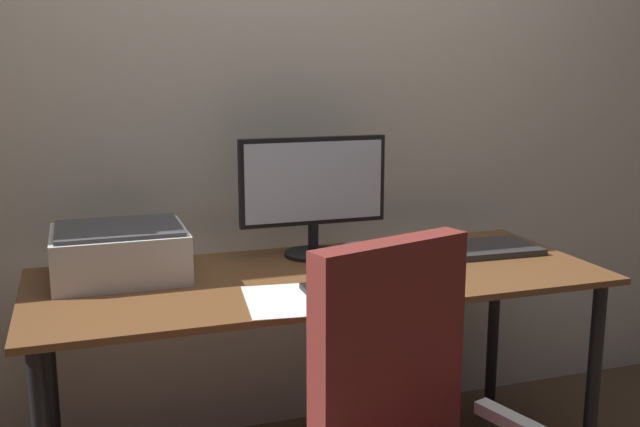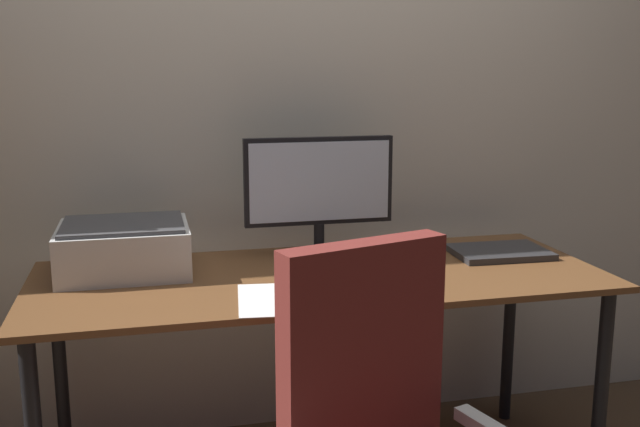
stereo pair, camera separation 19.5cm
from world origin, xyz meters
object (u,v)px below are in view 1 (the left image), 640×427
object	(u,v)px
coffee_mug	(358,258)
printer	(120,252)
keyboard	(352,287)
mouse	(418,276)
desk	(320,297)
laptop	(489,248)
monitor	(313,189)

from	to	relation	value
coffee_mug	printer	bearing A→B (deg)	165.42
printer	keyboard	bearing A→B (deg)	-28.73
keyboard	printer	world-z (taller)	printer
mouse	coffee_mug	xyz separation A→B (m)	(-0.14, 0.15, 0.03)
keyboard	desk	bearing A→B (deg)	101.37
mouse	printer	size ratio (longest dim) A/B	0.24
desk	mouse	size ratio (longest dim) A/B	18.60
desk	keyboard	size ratio (longest dim) A/B	6.16
desk	laptop	world-z (taller)	laptop
monitor	coffee_mug	size ratio (longest dim) A/B	5.42
monitor	laptop	size ratio (longest dim) A/B	1.60
desk	monitor	world-z (taller)	monitor
coffee_mug	printer	distance (m)	0.74
monitor	printer	xyz separation A→B (m)	(-0.65, -0.06, -0.15)
printer	laptop	bearing A→B (deg)	-3.81
desk	coffee_mug	bearing A→B (deg)	-13.19
monitor	mouse	distance (m)	0.49
printer	mouse	bearing A→B (deg)	-21.27
monitor	printer	distance (m)	0.67
coffee_mug	mouse	bearing A→B (deg)	-46.53
laptop	printer	distance (m)	1.26
mouse	printer	bearing A→B (deg)	171.09
monitor	keyboard	size ratio (longest dim) A/B	1.76
desk	mouse	xyz separation A→B (m)	(0.25, -0.17, 0.09)
laptop	coffee_mug	bearing A→B (deg)	-167.28
keyboard	coffee_mug	world-z (taller)	coffee_mug
keyboard	laptop	xyz separation A→B (m)	(0.62, 0.26, 0.00)
laptop	printer	world-z (taller)	printer
monitor	laptop	distance (m)	0.66
laptop	printer	xyz separation A→B (m)	(-1.26, 0.08, 0.07)
monitor	mouse	bearing A→B (deg)	-62.18
laptop	keyboard	bearing A→B (deg)	-155.02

